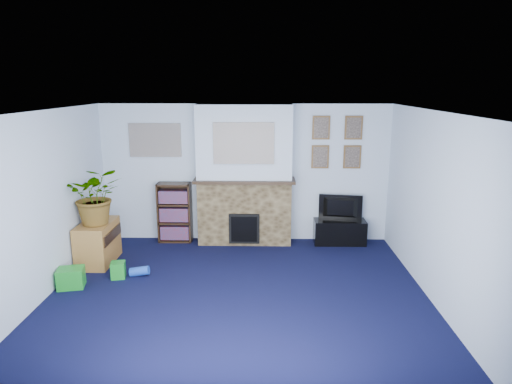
{
  "coord_description": "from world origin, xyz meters",
  "views": [
    {
      "loc": [
        0.36,
        -5.58,
        2.72
      ],
      "look_at": [
        0.22,
        0.93,
        1.18
      ],
      "focal_mm": 32.0,
      "sensor_mm": 36.0,
      "label": 1
    }
  ],
  "objects_px": {
    "tv_stand": "(340,231)",
    "bookshelf": "(175,214)",
    "television": "(340,208)",
    "sideboard": "(98,241)"
  },
  "relations": [
    {
      "from": "tv_stand",
      "to": "bookshelf",
      "type": "xyz_separation_m",
      "value": [
        -2.89,
        0.08,
        0.28
      ]
    },
    {
      "from": "television",
      "to": "sideboard",
      "type": "distance_m",
      "value": 4.03
    },
    {
      "from": "tv_stand",
      "to": "bookshelf",
      "type": "bearing_deg",
      "value": 178.48
    },
    {
      "from": "television",
      "to": "sideboard",
      "type": "relative_size",
      "value": 0.9
    },
    {
      "from": "sideboard",
      "to": "television",
      "type": "bearing_deg",
      "value": 14.12
    },
    {
      "from": "television",
      "to": "bookshelf",
      "type": "xyz_separation_m",
      "value": [
        -2.89,
        0.06,
        -0.13
      ]
    },
    {
      "from": "tv_stand",
      "to": "sideboard",
      "type": "height_order",
      "value": "sideboard"
    },
    {
      "from": "tv_stand",
      "to": "television",
      "type": "distance_m",
      "value": 0.41
    },
    {
      "from": "tv_stand",
      "to": "bookshelf",
      "type": "height_order",
      "value": "bookshelf"
    },
    {
      "from": "sideboard",
      "to": "bookshelf",
      "type": "bearing_deg",
      "value": 45.8
    }
  ]
}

